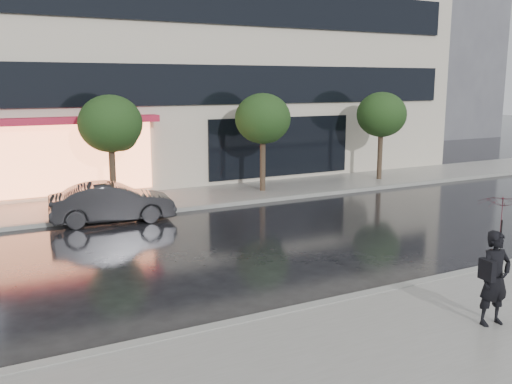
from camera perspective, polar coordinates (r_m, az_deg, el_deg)
ground at (r=13.27m, az=10.34°, el=-8.60°), size 120.00×120.00×0.00m
sidewalk_near at (r=11.08m, az=21.10°, el=-12.86°), size 60.00×4.50×0.12m
sidewalk_far at (r=21.91m, az=-6.54°, el=-0.58°), size 60.00×3.50×0.12m
curb_near at (r=12.53m, az=13.23°, el=-9.57°), size 60.00×0.25×0.14m
curb_far at (r=20.32m, az=-4.71°, el=-1.41°), size 60.00×0.25×0.14m
bg_building_right at (r=50.84m, az=14.14°, el=14.64°), size 12.00×12.00×16.00m
tree_mid_west at (r=20.42m, az=-14.21°, el=6.44°), size 2.20×2.20×3.99m
tree_mid_east at (r=22.63m, az=0.78°, el=7.17°), size 2.20×2.20×3.99m
tree_far_east at (r=26.07m, az=12.49°, el=7.41°), size 2.20×2.20×3.99m
parked_car at (r=18.66m, az=-14.18°, el=-1.04°), size 4.01×1.84×1.27m
pedestrian_with_umbrella at (r=10.89m, az=23.14°, el=-4.80°), size 0.97×0.98×2.34m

